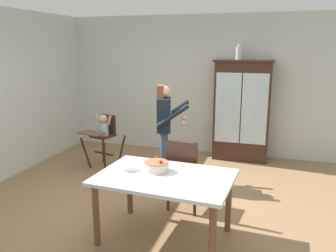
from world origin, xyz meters
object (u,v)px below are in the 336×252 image
ceramic_vase (239,53)px  dining_table (165,184)px  birthday_cake (156,166)px  adult_person (165,122)px  serving_bowl (130,168)px  high_chair_with_toddler (103,131)px  china_cabinet (242,110)px  dining_chair_far_side (184,170)px

ceramic_vase → dining_table: 3.39m
ceramic_vase → birthday_cake: size_ratio=0.96×
ceramic_vase → adult_person: bearing=-122.9°
adult_person → dining_table: (0.50, -1.61, -0.32)m
ceramic_vase → serving_bowl: (-0.88, -3.03, -1.22)m
high_chair_with_toddler → birthday_cake: bearing=-33.0°
china_cabinet → serving_bowl: china_cabinet is taller
ceramic_vase → dining_chair_far_side: ceramic_vase is taller
high_chair_with_toddler → dining_table: (1.73, -1.90, -0.01)m
ceramic_vase → serving_bowl: ceramic_vase is taller
dining_table → serving_bowl: 0.45m
china_cabinet → dining_table: china_cabinet is taller
china_cabinet → dining_chair_far_side: 2.46m
high_chair_with_toddler → dining_chair_far_side: (1.77, -1.20, -0.10)m
dining_table → china_cabinet: bearing=80.0°
dining_chair_far_side → china_cabinet: bearing=-93.9°
dining_chair_far_side → high_chair_with_toddler: bearing=-26.3°
serving_bowl → high_chair_with_toddler: bearing=124.9°
china_cabinet → serving_bowl: 3.18m
adult_person → birthday_cake: adult_person is taller
ceramic_vase → high_chair_with_toddler: (-2.17, -1.18, -1.33)m
adult_person → dining_table: 1.72m
ceramic_vase → dining_table: ceramic_vase is taller
ceramic_vase → birthday_cake: (-0.58, -2.97, -1.19)m
dining_table → serving_bowl: serving_bowl is taller
ceramic_vase → dining_table: size_ratio=0.18×
birthday_cake → china_cabinet: bearing=77.2°
adult_person → birthday_cake: bearing=-179.5°
high_chair_with_toddler → birthday_cake: high_chair_with_toddler is taller
dining_table → adult_person: bearing=107.4°
high_chair_with_toddler → serving_bowl: 2.26m
china_cabinet → serving_bowl: bearing=-107.8°
high_chair_with_toddler → serving_bowl: size_ratio=5.28×
adult_person → birthday_cake: (0.37, -1.50, -0.17)m
high_chair_with_toddler → birthday_cake: (1.59, -1.79, 0.14)m
high_chair_with_toddler → dining_chair_far_side: 2.14m
dining_chair_far_side → dining_table: bearing=94.8°
china_cabinet → ceramic_vase: size_ratio=6.92×
dining_table → serving_bowl: size_ratio=8.38×
china_cabinet → adult_person: 1.80m
ceramic_vase → dining_chair_far_side: (-0.41, -2.38, -1.43)m
china_cabinet → high_chair_with_toddler: china_cabinet is taller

